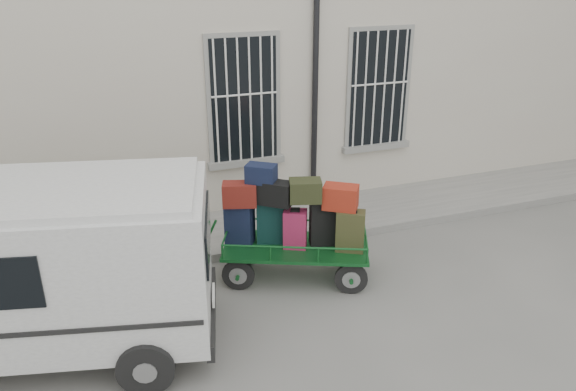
# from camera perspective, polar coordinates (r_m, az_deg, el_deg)

# --- Properties ---
(ground) EXTENTS (80.00, 80.00, 0.00)m
(ground) POSITION_cam_1_polar(r_m,az_deg,el_deg) (8.60, 4.03, -9.47)
(ground) COLOR #62625E
(ground) RESTS_ON ground
(building) EXTENTS (24.00, 5.15, 6.00)m
(building) POSITION_cam_1_polar(r_m,az_deg,el_deg) (12.56, -6.00, 15.64)
(building) COLOR beige
(building) RESTS_ON ground
(sidewalk) EXTENTS (24.00, 1.70, 0.15)m
(sidewalk) POSITION_cam_1_polar(r_m,az_deg,el_deg) (10.35, -0.83, -2.93)
(sidewalk) COLOR slate
(sidewalk) RESTS_ON ground
(luggage_cart) EXTENTS (2.55, 1.77, 1.85)m
(luggage_cart) POSITION_cam_1_polar(r_m,az_deg,el_deg) (8.42, 0.51, -2.83)
(luggage_cart) COLOR black
(luggage_cart) RESTS_ON ground
(van) EXTENTS (4.70, 2.80, 2.22)m
(van) POSITION_cam_1_polar(r_m,az_deg,el_deg) (7.42, -25.14, -6.17)
(van) COLOR silver
(van) RESTS_ON ground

